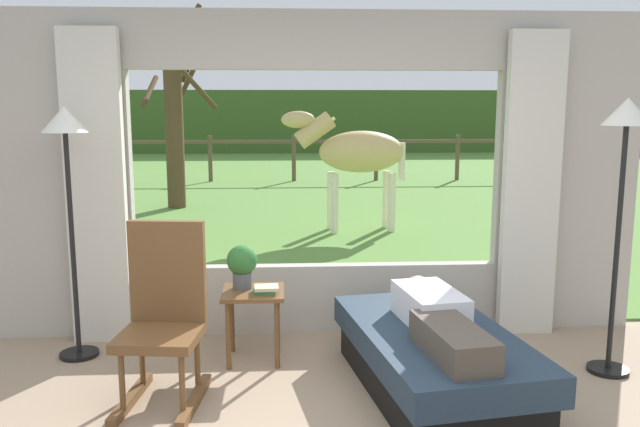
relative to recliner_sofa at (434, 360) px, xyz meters
name	(u,v)px	position (x,y,z in m)	size (l,w,h in m)	color
back_wall_with_window	(317,179)	(-0.69, 1.22, 1.03)	(5.20, 0.12, 2.55)	#ADA599
curtain_panel_left	(96,189)	(-2.38, 1.08, 0.98)	(0.44, 0.10, 2.40)	beige
curtain_panel_right	(531,186)	(1.00, 1.08, 0.98)	(0.44, 0.10, 2.40)	beige
outdoor_pasture_lawn	(294,180)	(-0.69, 12.12, -0.21)	(36.00, 21.68, 0.02)	#568438
distant_hill_ridge	(289,121)	(-0.69, 21.96, 0.98)	(36.00, 2.00, 2.40)	#3C5B25
recliner_sofa	(434,360)	(0.00, 0.00, 0.00)	(1.16, 1.82, 0.42)	black
reclining_person	(437,317)	(0.00, -0.05, 0.30)	(0.43, 1.44, 0.22)	silver
rocking_chair	(164,315)	(-1.70, 0.02, 0.33)	(0.54, 0.73, 1.12)	brown
side_table	(253,303)	(-1.18, 0.61, 0.21)	(0.44, 0.44, 0.52)	brown
potted_plant	(242,264)	(-1.26, 0.67, 0.48)	(0.22, 0.22, 0.32)	#4C5156
book_stack	(265,289)	(-1.09, 0.54, 0.33)	(0.18, 0.15, 0.05)	#337247
floor_lamp_left	(67,157)	(-2.47, 0.76, 1.25)	(0.32, 0.32, 1.82)	black
floor_lamp_right	(624,153)	(1.29, 0.25, 1.30)	(0.32, 0.32, 1.88)	black
horse	(356,153)	(0.10, 5.40, 0.94)	(1.82, 0.67, 1.73)	tan
pasture_tree	(176,117)	(-2.83, 7.76, 1.41)	(1.22, 1.54, 3.60)	#4C3823
pasture_fence_line	(294,151)	(-0.69, 11.73, 0.53)	(16.10, 0.10, 1.10)	brown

